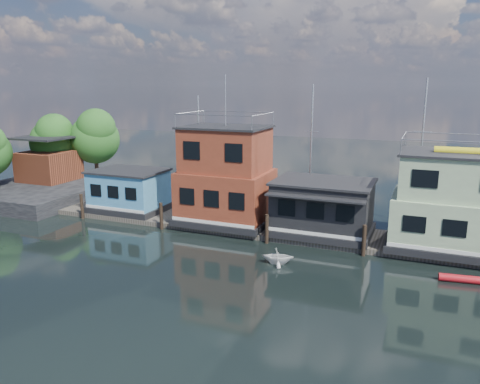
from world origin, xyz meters
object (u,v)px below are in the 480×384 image
at_px(houseboat_red, 226,177).
at_px(houseboat_blue, 129,190).
at_px(houseboat_green, 454,204).
at_px(red_kayak, 467,279).
at_px(houseboat_dark, 323,207).
at_px(dinghy_white, 278,256).

bearing_deg(houseboat_red, houseboat_blue, -180.00).
distance_m(houseboat_blue, houseboat_red, 9.69).
height_order(houseboat_green, red_kayak, houseboat_green).
xyz_separation_m(houseboat_blue, red_kayak, (27.34, -5.09, -1.97)).
xyz_separation_m(houseboat_red, houseboat_green, (17.00, 0.00, -0.55)).
xyz_separation_m(houseboat_blue, houseboat_green, (26.50, 0.00, 1.34)).
relative_size(houseboat_blue, houseboat_dark, 0.86).
xyz_separation_m(houseboat_blue, dinghy_white, (16.03, -6.43, -1.67)).
relative_size(houseboat_green, dinghy_white, 4.10).
bearing_deg(red_kayak, houseboat_green, 92.41).
distance_m(houseboat_blue, houseboat_green, 26.53).
bearing_deg(houseboat_blue, houseboat_green, 0.00).
xyz_separation_m(houseboat_blue, houseboat_red, (9.50, 0.00, 1.90)).
distance_m(houseboat_red, houseboat_dark, 8.18).
xyz_separation_m(houseboat_red, red_kayak, (17.84, -5.09, -3.87)).
xyz_separation_m(houseboat_red, houseboat_dark, (8.00, -0.02, -1.69)).
xyz_separation_m(houseboat_green, dinghy_white, (-10.47, -6.43, -3.01)).
xyz_separation_m(houseboat_green, red_kayak, (0.84, -5.09, -3.32)).
height_order(dinghy_white, red_kayak, dinghy_white).
height_order(houseboat_dark, red_kayak, houseboat_dark).
bearing_deg(houseboat_dark, houseboat_blue, 179.94).
bearing_deg(houseboat_dark, dinghy_white, -102.94).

